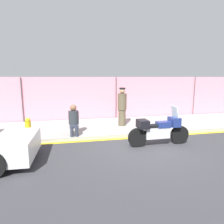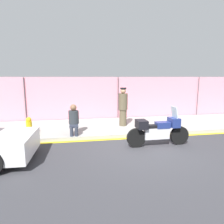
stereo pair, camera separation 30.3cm
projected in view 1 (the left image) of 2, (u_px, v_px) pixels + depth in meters
ground_plane at (146, 147)px, 7.23m from camera, size 120.00×120.00×0.00m
sidewalk at (124, 126)px, 10.14m from camera, size 37.96×3.50×0.15m
curb_paint_stripe at (136, 138)px, 8.39m from camera, size 37.96×0.18×0.01m
storefront_fence at (116, 99)px, 11.71m from camera, size 36.06×0.17×2.52m
motorcycle at (159, 130)px, 7.38m from camera, size 2.39×0.51×1.46m
officer_standing at (122, 106)px, 9.73m from camera, size 0.43×0.43×1.86m
person_seated_on_curb at (74, 118)px, 8.23m from camera, size 0.42×0.67×1.25m
fire_hydrant at (28, 127)px, 8.19m from camera, size 0.23×0.29×0.73m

